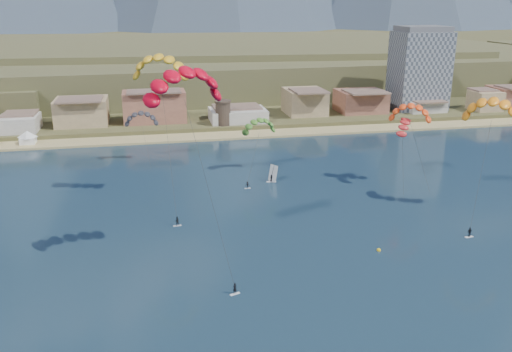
{
  "coord_description": "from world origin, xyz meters",
  "views": [
    {
      "loc": [
        -20.6,
        -69.27,
        44.07
      ],
      "look_at": [
        0.0,
        32.0,
        10.0
      ],
      "focal_mm": 37.9,
      "sensor_mm": 36.0,
      "label": 1
    }
  ],
  "objects_px": {
    "kitesurfer_green": "(259,124)",
    "windsurfer": "(272,177)",
    "apartment_tower": "(419,69)",
    "watchtower": "(223,113)",
    "kitesurfer_orange": "(493,106)",
    "kitesurfer_red": "(184,79)",
    "kitesurfer_yellow": "(160,63)",
    "buoy": "(379,250)"
  },
  "relations": [
    {
      "from": "kitesurfer_orange",
      "to": "kitesurfer_red",
      "type": "bearing_deg",
      "value": -167.25
    },
    {
      "from": "apartment_tower",
      "to": "kitesurfer_orange",
      "type": "xyz_separation_m",
      "value": [
        -35.24,
        -98.52,
        5.0
      ]
    },
    {
      "from": "kitesurfer_orange",
      "to": "windsurfer",
      "type": "height_order",
      "value": "kitesurfer_orange"
    },
    {
      "from": "apartment_tower",
      "to": "windsurfer",
      "type": "xyz_separation_m",
      "value": [
        -75.91,
        -71.67,
        -16.44
      ]
    },
    {
      "from": "watchtower",
      "to": "kitesurfer_orange",
      "type": "xyz_separation_m",
      "value": [
        44.76,
        -84.52,
        16.45
      ]
    },
    {
      "from": "kitesurfer_yellow",
      "to": "kitesurfer_green",
      "type": "distance_m",
      "value": 35.0
    },
    {
      "from": "buoy",
      "to": "apartment_tower",
      "type": "bearing_deg",
      "value": 60.03
    },
    {
      "from": "apartment_tower",
      "to": "windsurfer",
      "type": "distance_m",
      "value": 105.69
    },
    {
      "from": "kitesurfer_green",
      "to": "kitesurfer_yellow",
      "type": "bearing_deg",
      "value": -146.22
    },
    {
      "from": "windsurfer",
      "to": "buoy",
      "type": "bearing_deg",
      "value": -76.23
    },
    {
      "from": "watchtower",
      "to": "kitesurfer_orange",
      "type": "relative_size",
      "value": 0.31
    },
    {
      "from": "apartment_tower",
      "to": "watchtower",
      "type": "relative_size",
      "value": 3.72
    },
    {
      "from": "kitesurfer_yellow",
      "to": "kitesurfer_orange",
      "type": "height_order",
      "value": "kitesurfer_yellow"
    },
    {
      "from": "kitesurfer_orange",
      "to": "kitesurfer_green",
      "type": "xyz_separation_m",
      "value": [
        -42.21,
        35.67,
        -9.75
      ]
    },
    {
      "from": "apartment_tower",
      "to": "kitesurfer_orange",
      "type": "relative_size",
      "value": 1.14
    },
    {
      "from": "kitesurfer_green",
      "to": "buoy",
      "type": "bearing_deg",
      "value": -76.9
    },
    {
      "from": "kitesurfer_green",
      "to": "buoy",
      "type": "relative_size",
      "value": 24.11
    },
    {
      "from": "kitesurfer_green",
      "to": "buoy",
      "type": "height_order",
      "value": "kitesurfer_green"
    },
    {
      "from": "kitesurfer_green",
      "to": "windsurfer",
      "type": "bearing_deg",
      "value": -80.16
    },
    {
      "from": "watchtower",
      "to": "kitesurfer_yellow",
      "type": "bearing_deg",
      "value": -108.89
    },
    {
      "from": "kitesurfer_green",
      "to": "windsurfer",
      "type": "distance_m",
      "value": 14.73
    },
    {
      "from": "kitesurfer_red",
      "to": "buoy",
      "type": "relative_size",
      "value": 47.61
    },
    {
      "from": "windsurfer",
      "to": "kitesurfer_green",
      "type": "bearing_deg",
      "value": 99.84
    },
    {
      "from": "watchtower",
      "to": "kitesurfer_green",
      "type": "xyz_separation_m",
      "value": [
        2.56,
        -48.84,
        6.7
      ]
    },
    {
      "from": "apartment_tower",
      "to": "kitesurfer_green",
      "type": "xyz_separation_m",
      "value": [
        -77.44,
        -62.84,
        -4.75
      ]
    },
    {
      "from": "apartment_tower",
      "to": "buoy",
      "type": "xyz_separation_m",
      "value": [
        -65.6,
        -113.76,
        -17.69
      ]
    },
    {
      "from": "apartment_tower",
      "to": "kitesurfer_red",
      "type": "relative_size",
      "value": 0.9
    },
    {
      "from": "apartment_tower",
      "to": "kitesurfer_red",
      "type": "height_order",
      "value": "kitesurfer_red"
    },
    {
      "from": "apartment_tower",
      "to": "windsurfer",
      "type": "relative_size",
      "value": 7.37
    },
    {
      "from": "kitesurfer_yellow",
      "to": "windsurfer",
      "type": "bearing_deg",
      "value": 16.56
    },
    {
      "from": "kitesurfer_yellow",
      "to": "buoy",
      "type": "relative_size",
      "value": 46.89
    },
    {
      "from": "kitesurfer_green",
      "to": "windsurfer",
      "type": "xyz_separation_m",
      "value": [
        1.53,
        -8.83,
        -11.69
      ]
    },
    {
      "from": "apartment_tower",
      "to": "kitesurfer_yellow",
      "type": "height_order",
      "value": "kitesurfer_yellow"
    },
    {
      "from": "buoy",
      "to": "watchtower",
      "type": "bearing_deg",
      "value": 98.22
    },
    {
      "from": "kitesurfer_yellow",
      "to": "kitesurfer_green",
      "type": "xyz_separation_m",
      "value": [
        24.99,
        16.72,
        -17.91
      ]
    },
    {
      "from": "kitesurfer_orange",
      "to": "windsurfer",
      "type": "relative_size",
      "value": 6.48
    },
    {
      "from": "kitesurfer_red",
      "to": "windsurfer",
      "type": "relative_size",
      "value": 8.21
    },
    {
      "from": "buoy",
      "to": "windsurfer",
      "type": "bearing_deg",
      "value": 103.77
    },
    {
      "from": "watchtower",
      "to": "windsurfer",
      "type": "height_order",
      "value": "watchtower"
    },
    {
      "from": "apartment_tower",
      "to": "kitesurfer_orange",
      "type": "height_order",
      "value": "apartment_tower"
    },
    {
      "from": "windsurfer",
      "to": "watchtower",
      "type": "bearing_deg",
      "value": 94.05
    },
    {
      "from": "apartment_tower",
      "to": "windsurfer",
      "type": "bearing_deg",
      "value": -136.65
    }
  ]
}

